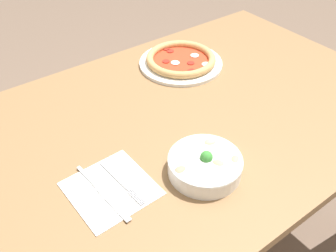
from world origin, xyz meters
TOP-DOWN VIEW (x-y plane):
  - ground_plane at (0.00, 0.00)m, footprint 8.00×8.00m
  - dining_table at (0.00, 0.00)m, footprint 1.34×0.91m
  - pizza at (-0.13, -0.24)m, footprint 0.30×0.30m
  - bowl at (0.16, 0.22)m, footprint 0.19×0.19m
  - napkin at (0.38, 0.12)m, footprint 0.20×0.20m
  - fork at (0.35, 0.12)m, footprint 0.03×0.18m
  - knife at (0.40, 0.11)m, footprint 0.03×0.22m

SIDE VIEW (x-z plane):
  - ground_plane at x=0.00m, z-range 0.00..0.00m
  - dining_table at x=0.00m, z-range 0.27..1.01m
  - napkin at x=0.38m, z-range 0.74..0.74m
  - knife at x=0.40m, z-range 0.74..0.75m
  - fork at x=0.35m, z-range 0.74..0.75m
  - pizza at x=-0.13m, z-range 0.74..0.78m
  - bowl at x=0.16m, z-range 0.73..0.80m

